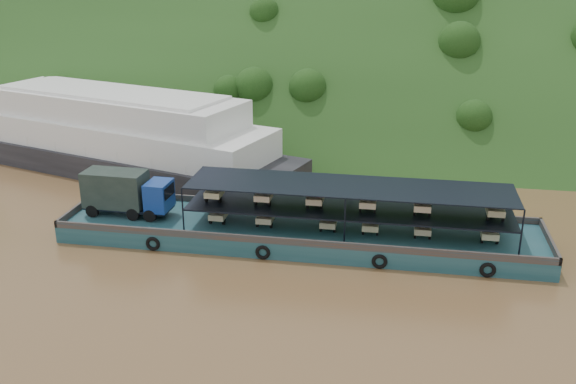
# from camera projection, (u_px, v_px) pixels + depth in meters

# --- Properties ---
(ground) EXTENTS (160.00, 160.00, 0.00)m
(ground) POSITION_uv_depth(u_px,v_px,m) (308.00, 250.00, 45.89)
(ground) COLOR brown
(ground) RESTS_ON ground
(hillside) EXTENTS (140.00, 39.60, 39.60)m
(hillside) POSITION_uv_depth(u_px,v_px,m) (351.00, 126.00, 79.14)
(hillside) COLOR #1A3613
(hillside) RESTS_ON ground
(cargo_barge) EXTENTS (35.00, 7.18, 4.59)m
(cargo_barge) POSITION_uv_depth(u_px,v_px,m) (285.00, 226.00, 47.12)
(cargo_barge) COLOR #133D45
(cargo_barge) RESTS_ON ground
(passenger_ferry) EXTENTS (39.10, 20.39, 7.69)m
(passenger_ferry) POSITION_uv_depth(u_px,v_px,m) (116.00, 135.00, 62.65)
(passenger_ferry) COLOR black
(passenger_ferry) RESTS_ON ground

